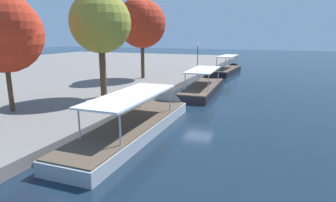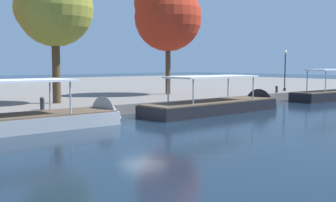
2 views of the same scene
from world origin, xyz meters
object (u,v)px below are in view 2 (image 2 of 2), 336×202
Objects in this scene: lamp_post at (285,67)px; tree_1 at (52,8)px; tour_boat_2 at (222,108)px; mooring_bollard_1 at (42,103)px; mooring_bollard_0 at (277,89)px; tour_boat_1 at (17,125)px; tree_2 at (166,16)px.

tree_1 is (-25.47, 2.34, 4.36)m from lamp_post.
mooring_bollard_1 is (-12.63, 3.82, 0.87)m from tour_boat_2.
lamp_post is at bearing 21.24° from mooring_bollard_0.
tree_2 reaches higher than tour_boat_1.
tree_1 reaches higher than tour_boat_2.
tour_boat_1 is 27.92m from mooring_bollard_0.
tour_boat_2 is 16.26× the size of mooring_bollard_1.
tour_boat_2 reaches higher than mooring_bollard_0.
mooring_bollard_0 is at bearing -158.76° from lamp_post.
mooring_bollard_1 is at bearing -179.66° from mooring_bollard_0.
tree_1 is 12.52m from tree_2.
tour_boat_1 reaches higher than tour_boat_2.
lamp_post is 0.44× the size of tree_1.
tree_2 is at bearing 25.41° from tour_boat_1.
tour_boat_2 is at bearing -162.16° from mooring_bollard_0.
tree_2 is (-13.11, 4.26, 4.85)m from lamp_post.
tree_1 is at bearing -171.21° from tree_2.
tree_2 reaches higher than mooring_bollard_0.
lamp_post is at bearing 2.73° from mooring_bollard_1.
lamp_post is 25.95m from tree_1.
tree_1 reaches higher than tour_boat_1.
mooring_bollard_1 is at bearing -159.43° from tree_2.
mooring_bollard_1 is (2.78, 3.00, 0.84)m from tour_boat_1.
tour_boat_2 reaches higher than mooring_bollard_1.
tour_boat_1 is 1.12× the size of tour_boat_2.
mooring_bollard_1 is 0.08× the size of tree_2.
tour_boat_2 is at bearing -103.50° from tree_2.
tour_boat_1 is 1.54× the size of tree_1.
lamp_post is at bearing 15.83° from tour_boat_2.
tree_2 is (14.89, 5.59, 7.01)m from mooring_bollard_1.
mooring_bollard_1 is 17.38m from tree_2.
mooring_bollard_1 is at bearing 46.68° from tour_boat_1.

